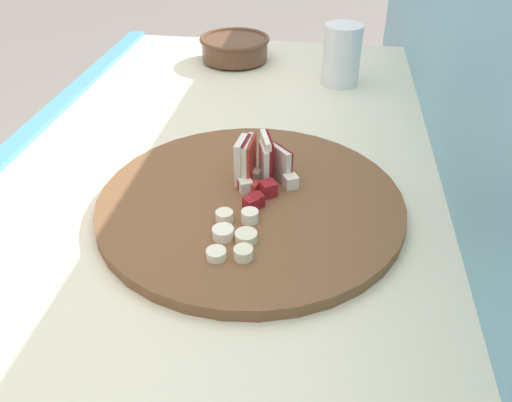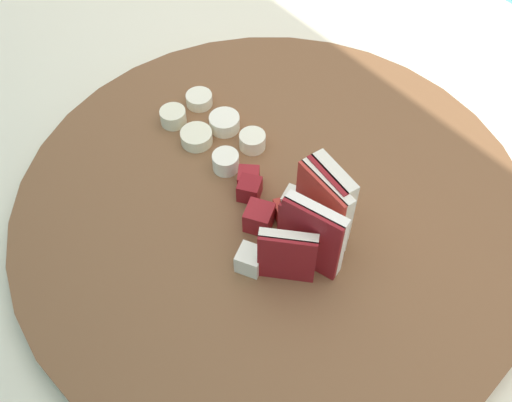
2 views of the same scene
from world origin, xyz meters
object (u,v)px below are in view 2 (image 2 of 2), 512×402
Objects in this scene: apple_wedge_fan at (314,223)px; apple_dice_pile at (275,212)px; cutting_board at (273,208)px; banana_slice_rows at (212,130)px.

apple_wedge_fan is 0.84× the size of apple_dice_pile.
cutting_board is at bearing -37.01° from apple_dice_pile.
apple_wedge_fan is at bearing -170.92° from apple_dice_pile.
apple_wedge_fan is (-0.05, 0.00, 0.04)m from cutting_board.
apple_wedge_fan is at bearing 175.40° from cutting_board.
apple_wedge_fan is at bearing 175.77° from banana_slice_rows.
cutting_board is 0.02m from apple_dice_pile.
apple_dice_pile is at bearing 9.08° from apple_wedge_fan.
apple_wedge_fan is 0.80× the size of banana_slice_rows.
banana_slice_rows reaches higher than cutting_board.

